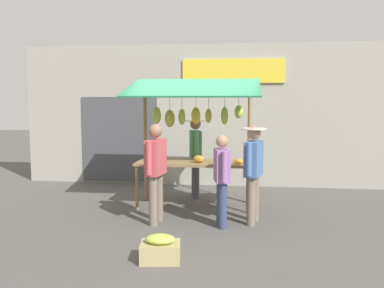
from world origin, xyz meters
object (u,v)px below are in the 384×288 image
Objects in this scene: market_stall at (193,127)px; shopper_with_shopping_bag at (156,166)px; shopper_in_grey_tee at (222,175)px; shopper_with_ponytail at (254,166)px; produce_crate_near at (160,249)px; vendor_with_sunhat at (195,151)px.

market_stall reaches higher than shopper_with_shopping_bag.
shopper_with_ponytail is at bearing -76.06° from shopper_in_grey_tee.
market_stall is 4.54× the size of produce_crate_near.
shopper_in_grey_tee is 2.74× the size of produce_crate_near.
shopper_with_shopping_bag is at bearing -75.99° from produce_crate_near.
vendor_with_sunhat is 3.75m from produce_crate_near.
vendor_with_sunhat is at bearing 48.29° from shopper_with_ponytail.
market_stall is 0.89m from vendor_with_sunhat.
shopper_with_ponytail is 2.97× the size of produce_crate_near.
produce_crate_near is at bearing -12.38° from vendor_with_sunhat.
market_stall reaches higher than vendor_with_sunhat.
vendor_with_sunhat reaches higher than produce_crate_near.
shopper_with_shopping_bag is 1.62m from shopper_with_ponytail.
vendor_with_sunhat is 2.15m from shopper_in_grey_tee.
shopper_in_grey_tee is 1.89m from produce_crate_near.
shopper_in_grey_tee is at bearing 6.20° from vendor_with_sunhat.
market_stall is 1.50× the size of shopper_with_shopping_bag.
shopper_in_grey_tee is (-1.10, 0.04, -0.12)m from shopper_with_shopping_bag.
shopper_in_grey_tee is 0.58m from shopper_with_ponytail.
shopper_with_ponytail is at bearing -74.76° from shopper_with_shopping_bag.
shopper_in_grey_tee is (-0.64, 1.34, -0.70)m from market_stall.
vendor_with_sunhat reaches higher than shopper_with_shopping_bag.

